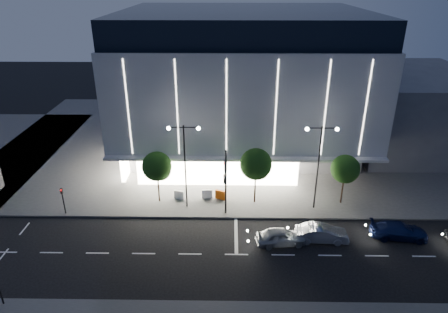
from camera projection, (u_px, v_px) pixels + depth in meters
name	position (u px, v px, depth m)	size (l,w,h in m)	color
ground	(214.00, 243.00, 35.61)	(160.00, 160.00, 0.00)	black
sidewalk_museum	(255.00, 141.00, 57.32)	(70.00, 40.00, 0.15)	#474747
museum	(243.00, 80.00, 51.97)	(30.00, 25.80, 18.00)	#4C4C51
annex_building	(408.00, 109.00, 54.97)	(16.00, 20.00, 10.00)	#4C4C51
traffic_mast	(226.00, 176.00, 36.53)	(0.33, 5.89, 7.07)	black
street_lamp_west	(185.00, 155.00, 38.62)	(3.16, 0.36, 9.00)	black
street_lamp_east	(319.00, 156.00, 38.44)	(3.16, 0.36, 9.00)	black
ped_signal_far	(63.00, 198.00, 39.12)	(0.22, 0.24, 3.00)	black
tree_left	(157.00, 168.00, 40.39)	(3.02, 3.02, 5.72)	black
tree_mid	(256.00, 166.00, 40.13)	(3.25, 3.25, 6.15)	black
tree_right	(345.00, 170.00, 40.19)	(2.91, 2.91, 5.51)	black
car_lead	(281.00, 237.00, 35.27)	(1.80, 4.47, 1.52)	#93969A
car_second	(322.00, 233.00, 35.70)	(1.62, 4.66, 1.53)	#B3B5BC
car_third	(399.00, 231.00, 36.16)	(2.06, 5.06, 1.47)	#15204E
barrier_b	(179.00, 195.00, 42.15)	(1.10, 0.25, 1.00)	white
barrier_c	(220.00, 195.00, 42.16)	(1.10, 0.25, 1.00)	#D8550C
barrier_d	(207.00, 194.00, 42.36)	(1.10, 0.25, 1.00)	white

